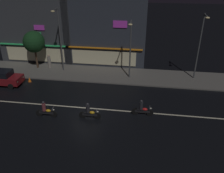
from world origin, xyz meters
name	(u,v)px	position (x,y,z in m)	size (l,w,h in m)	color
ground_plane	(85,108)	(0.00, 0.00, 0.00)	(140.00, 140.00, 0.00)	black
lane_divider_stripe	(85,108)	(0.00, 0.00, 0.01)	(28.83, 0.16, 0.01)	beige
sidewalk_far	(100,74)	(0.00, 7.47, 0.07)	(30.35, 4.59, 0.14)	#5B5954
storefront_left_block	(45,26)	(-9.10, 13.72, 4.11)	(9.82, 8.06, 8.23)	#383A3F
storefront_center_block	(109,27)	(0.00, 14.08, 4.19)	(10.21, 8.78, 8.39)	#2D333D
streetlamp_west	(59,36)	(-4.76, 7.72, 4.53)	(0.44, 1.64, 7.48)	#47494C
streetlamp_mid	(130,45)	(3.51, 6.80, 4.05)	(0.44, 1.64, 6.56)	#47494C
streetlamp_east	(200,42)	(10.90, 7.67, 4.41)	(0.44, 1.64, 7.26)	#47494C
pedestrian_on_sidewalk	(49,62)	(-6.72, 8.41, 0.94)	(0.40, 0.40, 1.74)	gray
street_tree	(34,42)	(-8.27, 8.21, 3.49)	(2.60, 2.60, 4.66)	#473323
parked_car_near_kerb	(1,77)	(-10.20, 3.36, 0.87)	(4.30, 1.98, 1.67)	maroon
motorcycle_lead	(142,109)	(5.20, -0.39, 0.63)	(1.90, 0.60, 1.52)	black
motorcycle_following	(89,112)	(0.76, -1.56, 0.63)	(1.90, 0.60, 1.52)	black
motorcycle_opposite_lane	(45,110)	(-3.04, -1.82, 0.63)	(1.90, 0.60, 1.52)	black
traffic_cone	(29,79)	(-7.58, 4.47, 0.28)	(0.36, 0.36, 0.55)	orange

